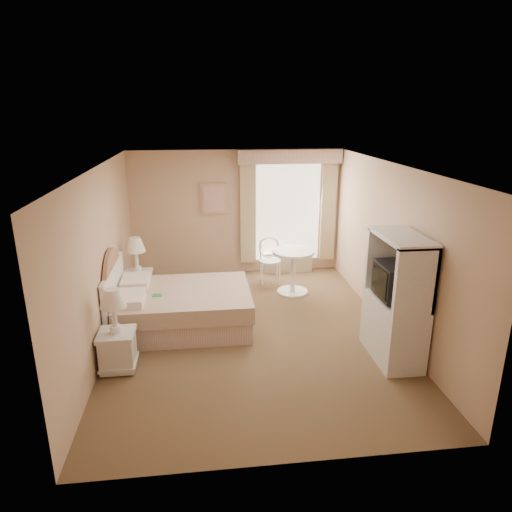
{
  "coord_description": "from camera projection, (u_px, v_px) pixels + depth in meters",
  "views": [
    {
      "loc": [
        -0.7,
        -6.24,
        3.24
      ],
      "look_at": [
        0.1,
        0.3,
        1.12
      ],
      "focal_mm": 32.0,
      "sensor_mm": 36.0,
      "label": 1
    }
  ],
  "objects": [
    {
      "name": "room",
      "position": [
        252.0,
        254.0,
        6.58
      ],
      "size": [
        4.21,
        5.51,
        2.51
      ],
      "color": "brown",
      "rests_on": "ground"
    },
    {
      "name": "window",
      "position": [
        289.0,
        208.0,
        9.18
      ],
      "size": [
        2.05,
        0.22,
        2.51
      ],
      "color": "white",
      "rests_on": "room"
    },
    {
      "name": "framed_art",
      "position": [
        214.0,
        199.0,
        9.0
      ],
      "size": [
        0.52,
        0.04,
        0.62
      ],
      "color": "tan",
      "rests_on": "room"
    },
    {
      "name": "bed",
      "position": [
        177.0,
        306.0,
        7.04
      ],
      "size": [
        2.08,
        1.57,
        1.39
      ],
      "color": "tan",
      "rests_on": "room"
    },
    {
      "name": "nightstand_near",
      "position": [
        117.0,
        340.0,
        5.84
      ],
      "size": [
        0.46,
        0.46,
        1.11
      ],
      "color": "white",
      "rests_on": "room"
    },
    {
      "name": "nightstand_far",
      "position": [
        138.0,
        278.0,
        7.93
      ],
      "size": [
        0.48,
        0.48,
        1.15
      ],
      "color": "white",
      "rests_on": "room"
    },
    {
      "name": "round_table",
      "position": [
        293.0,
        265.0,
        8.3
      ],
      "size": [
        0.77,
        0.77,
        0.81
      ],
      "color": "white",
      "rests_on": "room"
    },
    {
      "name": "cafe_chair",
      "position": [
        270.0,
        257.0,
        8.85
      ],
      "size": [
        0.43,
        0.43,
        0.88
      ],
      "rotation": [
        0.0,
        0.0,
        -0.03
      ],
      "color": "white",
      "rests_on": "room"
    },
    {
      "name": "armoire",
      "position": [
        395.0,
        309.0,
        6.05
      ],
      "size": [
        0.52,
        1.04,
        1.73
      ],
      "color": "white",
      "rests_on": "room"
    }
  ]
}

